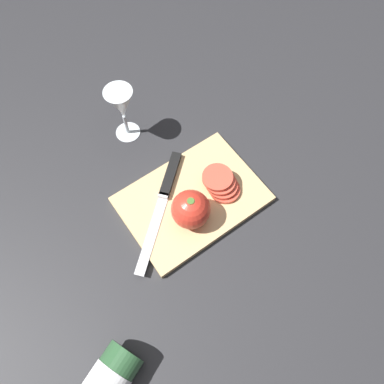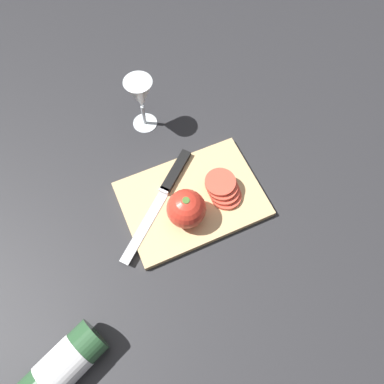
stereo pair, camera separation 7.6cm
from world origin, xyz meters
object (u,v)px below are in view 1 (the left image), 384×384
object	(u,v)px
wine_glass	(121,106)
knife	(167,185)
tomato_slice_stack_near	(221,184)
whole_tomato	(191,209)

from	to	relation	value
wine_glass	knife	xyz separation A→B (m)	(0.01, 0.20, -0.08)
wine_glass	tomato_slice_stack_near	size ratio (longest dim) A/B	1.61
wine_glass	whole_tomato	size ratio (longest dim) A/B	1.76
whole_tomato	tomato_slice_stack_near	xyz separation A→B (m)	(-0.10, -0.02, -0.02)
wine_glass	tomato_slice_stack_near	world-z (taller)	wine_glass
whole_tomato	knife	distance (m)	0.10
whole_tomato	tomato_slice_stack_near	size ratio (longest dim) A/B	0.92
whole_tomato	knife	bearing A→B (deg)	-89.95
whole_tomato	tomato_slice_stack_near	bearing A→B (deg)	-168.45
knife	wine_glass	bearing A→B (deg)	-132.96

